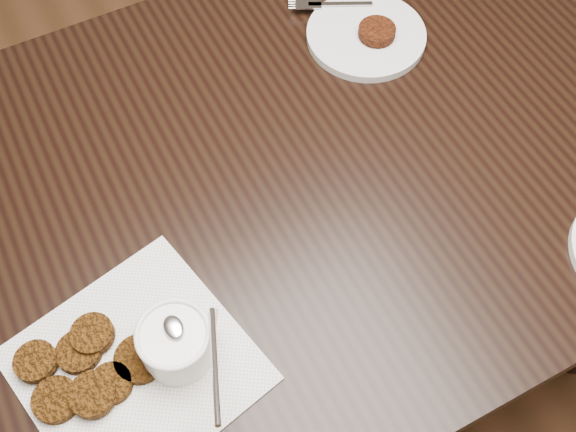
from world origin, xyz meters
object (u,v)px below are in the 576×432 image
object	(u,v)px
sauce_ramekin	(172,333)
plate_with_patty	(366,32)
table	(277,280)
napkin	(136,366)

from	to	relation	value
sauce_ramekin	plate_with_patty	bearing A→B (deg)	36.56
table	sauce_ramekin	world-z (taller)	sauce_ramekin
napkin	sauce_ramekin	world-z (taller)	sauce_ramekin
plate_with_patty	napkin	bearing A→B (deg)	-146.97
table	sauce_ramekin	xyz separation A→B (m)	(-0.24, -0.19, 0.44)
table	napkin	bearing A→B (deg)	-147.60
napkin	plate_with_patty	size ratio (longest dim) A/B	1.33
plate_with_patty	sauce_ramekin	bearing A→B (deg)	-143.44
table	plate_with_patty	bearing A→B (deg)	33.70
napkin	sauce_ramekin	xyz separation A→B (m)	(0.06, -0.01, 0.07)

